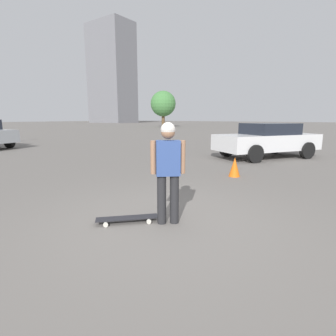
{
  "coord_description": "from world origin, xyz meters",
  "views": [
    {
      "loc": [
        3.18,
        2.32,
        1.65
      ],
      "look_at": [
        0.0,
        0.0,
        0.89
      ],
      "focal_mm": 28.0,
      "sensor_mm": 36.0,
      "label": 1
    }
  ],
  "objects_px": {
    "car_parked_near": "(267,140)",
    "traffic_cone": "(235,167)",
    "skateboard": "(127,218)",
    "person": "(168,166)"
  },
  "relations": [
    {
      "from": "traffic_cone",
      "to": "car_parked_near",
      "type": "bearing_deg",
      "value": -175.71
    },
    {
      "from": "person",
      "to": "car_parked_near",
      "type": "bearing_deg",
      "value": 53.9
    },
    {
      "from": "person",
      "to": "car_parked_near",
      "type": "xyz_separation_m",
      "value": [
        -8.08,
        -0.77,
        -0.17
      ]
    },
    {
      "from": "traffic_cone",
      "to": "person",
      "type": "bearing_deg",
      "value": 6.68
    },
    {
      "from": "skateboard",
      "to": "traffic_cone",
      "type": "relative_size",
      "value": 1.54
    },
    {
      "from": "car_parked_near",
      "to": "traffic_cone",
      "type": "height_order",
      "value": "car_parked_near"
    },
    {
      "from": "person",
      "to": "traffic_cone",
      "type": "distance_m",
      "value": 3.91
    },
    {
      "from": "car_parked_near",
      "to": "traffic_cone",
      "type": "distance_m",
      "value": 4.28
    },
    {
      "from": "traffic_cone",
      "to": "skateboard",
      "type": "bearing_deg",
      "value": -1.1
    },
    {
      "from": "person",
      "to": "car_parked_near",
      "type": "relative_size",
      "value": 0.35
    }
  ]
}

